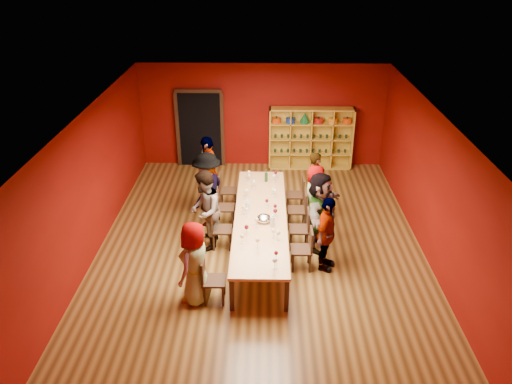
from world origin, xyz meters
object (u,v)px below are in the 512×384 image
at_px(person_left_0, 195,263).
at_px(person_right_3, 315,197).
at_px(chair_person_right_1, 305,247).
at_px(chair_person_left_2, 218,227).
at_px(tasting_table, 261,217).
at_px(person_right_4, 316,182).
at_px(shelving_unit, 311,135).
at_px(wine_bottle, 266,177).
at_px(chair_person_left_3, 222,205).
at_px(person_left_4, 208,172).
at_px(chair_person_right_4, 298,193).
at_px(chair_person_left_4, 225,188).
at_px(person_right_1, 326,234).
at_px(chair_person_right_3, 300,208).
at_px(person_right_2, 319,211).
at_px(chair_person_left_0, 210,278).
at_px(person_left_2, 205,211).
at_px(person_left_3, 207,190).
at_px(spittoon_bowl, 264,218).

xyz_separation_m(person_left_0, person_right_3, (2.39, 2.71, -0.04)).
bearing_deg(person_left_0, chair_person_right_1, 140.26).
bearing_deg(person_left_0, chair_person_left_2, -164.71).
height_order(tasting_table, person_right_4, person_right_4).
distance_m(shelving_unit, person_left_0, 6.71).
bearing_deg(wine_bottle, chair_person_left_3, -143.36).
height_order(person_right_4, wine_bottle, person_right_4).
distance_m(shelving_unit, person_left_4, 3.69).
relative_size(person_right_3, wine_bottle, 4.95).
relative_size(chair_person_right_1, chair_person_right_4, 1.00).
xyz_separation_m(shelving_unit, chair_person_left_4, (-2.31, -2.52, -0.49)).
relative_size(person_right_1, wine_bottle, 5.11).
relative_size(chair_person_left_4, chair_person_right_3, 1.00).
relative_size(chair_person_left_2, person_right_2, 0.51).
xyz_separation_m(tasting_table, person_right_3, (1.22, 0.83, 0.07)).
xyz_separation_m(person_right_3, person_right_4, (0.09, 0.77, 0.00)).
distance_m(chair_person_left_0, person_left_2, 1.88).
height_order(chair_person_right_3, wine_bottle, wine_bottle).
xyz_separation_m(chair_person_right_3, person_right_3, (0.31, 0.00, 0.28)).
relative_size(shelving_unit, person_left_3, 1.34).
xyz_separation_m(chair_person_left_0, chair_person_left_4, (0.00, 3.68, 0.00)).
bearing_deg(chair_person_right_4, chair_person_right_1, -90.00).
bearing_deg(person_right_1, person_left_3, 78.38).
bearing_deg(wine_bottle, person_right_3, -37.68).
xyz_separation_m(chair_person_left_4, person_left_4, (-0.39, 0.00, 0.43)).
bearing_deg(person_left_3, spittoon_bowl, 68.69).
relative_size(person_left_4, person_right_4, 1.20).
relative_size(person_right_4, spittoon_bowl, 4.95).
distance_m(chair_person_right_4, person_right_4, 0.49).
distance_m(person_left_3, chair_person_right_3, 2.18).
xyz_separation_m(person_left_2, person_right_2, (2.43, 0.04, -0.01)).
relative_size(chair_person_left_0, person_right_3, 0.58).
relative_size(chair_person_right_1, spittoon_bowl, 2.84).
xyz_separation_m(chair_person_left_0, spittoon_bowl, (0.98, 1.62, 0.33)).
height_order(chair_person_left_0, person_left_2, person_left_2).
relative_size(tasting_table, person_right_1, 2.82).
relative_size(person_right_4, wine_bottle, 4.97).
xyz_separation_m(chair_person_left_3, chair_person_right_4, (1.82, 0.68, 0.00)).
distance_m(chair_person_left_0, person_left_0, 0.40).
bearing_deg(person_left_3, chair_person_left_0, 27.48).
height_order(person_left_4, person_right_1, person_left_4).
distance_m(chair_person_left_0, person_right_4, 4.14).
relative_size(person_left_0, spittoon_bowl, 5.17).
height_order(shelving_unit, person_right_4, shelving_unit).
bearing_deg(person_left_4, person_right_1, 38.18).
bearing_deg(person_left_4, person_right_2, 47.64).
xyz_separation_m(chair_person_right_1, spittoon_bowl, (-0.84, 0.56, 0.33)).
relative_size(tasting_table, person_right_2, 2.56).
bearing_deg(person_left_2, person_left_3, -174.78).
relative_size(shelving_unit, person_right_3, 1.56).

